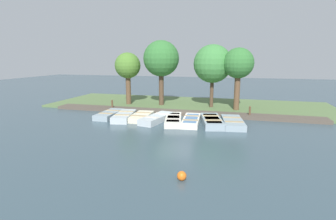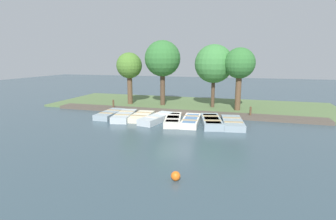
{
  "view_description": "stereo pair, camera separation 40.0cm",
  "coord_description": "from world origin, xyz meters",
  "px_view_note": "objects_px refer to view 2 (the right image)",
  "views": [
    {
      "loc": [
        17.46,
        4.2,
        4.13
      ],
      "look_at": [
        0.61,
        -0.35,
        0.65
      ],
      "focal_mm": 28.0,
      "sensor_mm": 36.0,
      "label": 1
    },
    {
      "loc": [
        17.35,
        4.58,
        4.13
      ],
      "look_at": [
        0.61,
        -0.35,
        0.65
      ],
      "focal_mm": 28.0,
      "sensor_mm": 36.0,
      "label": 2
    }
  ],
  "objects_px": {
    "rowboat_0": "(110,114)",
    "rowboat_7": "(233,123)",
    "rowboat_1": "(124,116)",
    "rowboat_3": "(157,118)",
    "park_tree_far_left": "(129,67)",
    "park_tree_center": "(214,64)",
    "rowboat_4": "(173,120)",
    "buoy": "(176,176)",
    "park_tree_right": "(240,64)",
    "rowboat_2": "(141,116)",
    "rowboat_5": "(191,121)",
    "mooring_post_far": "(250,112)",
    "mooring_post_near": "(113,105)",
    "rowboat_6": "(211,121)",
    "park_tree_left": "(162,59)"
  },
  "relations": [
    {
      "from": "park_tree_right",
      "to": "rowboat_5",
      "type": "bearing_deg",
      "value": -30.66
    },
    {
      "from": "rowboat_5",
      "to": "mooring_post_far",
      "type": "height_order",
      "value": "mooring_post_far"
    },
    {
      "from": "rowboat_1",
      "to": "park_tree_far_left",
      "type": "bearing_deg",
      "value": -169.83
    },
    {
      "from": "mooring_post_near",
      "to": "park_tree_left",
      "type": "relative_size",
      "value": 0.15
    },
    {
      "from": "rowboat_0",
      "to": "rowboat_3",
      "type": "xyz_separation_m",
      "value": [
        0.38,
        3.63,
        0.01
      ]
    },
    {
      "from": "park_tree_far_left",
      "to": "park_tree_right",
      "type": "bearing_deg",
      "value": 88.35
    },
    {
      "from": "rowboat_4",
      "to": "rowboat_6",
      "type": "distance_m",
      "value": 2.46
    },
    {
      "from": "park_tree_far_left",
      "to": "buoy",
      "type": "bearing_deg",
      "value": 30.37
    },
    {
      "from": "rowboat_2",
      "to": "rowboat_7",
      "type": "relative_size",
      "value": 0.89
    },
    {
      "from": "mooring_post_far",
      "to": "park_tree_left",
      "type": "xyz_separation_m",
      "value": [
        -2.61,
        -7.22,
        3.61
      ]
    },
    {
      "from": "rowboat_6",
      "to": "rowboat_0",
      "type": "bearing_deg",
      "value": -105.05
    },
    {
      "from": "mooring_post_far",
      "to": "park_tree_center",
      "type": "bearing_deg",
      "value": -132.82
    },
    {
      "from": "rowboat_0",
      "to": "rowboat_7",
      "type": "xyz_separation_m",
      "value": [
        0.15,
        8.52,
        0.0
      ]
    },
    {
      "from": "rowboat_2",
      "to": "park_tree_right",
      "type": "relative_size",
      "value": 0.58
    },
    {
      "from": "park_tree_right",
      "to": "park_tree_far_left",
      "type": "bearing_deg",
      "value": -91.65
    },
    {
      "from": "rowboat_2",
      "to": "park_tree_left",
      "type": "distance_m",
      "value": 6.25
    },
    {
      "from": "rowboat_2",
      "to": "rowboat_3",
      "type": "relative_size",
      "value": 0.86
    },
    {
      "from": "rowboat_3",
      "to": "park_tree_far_left",
      "type": "distance_m",
      "value": 7.24
    },
    {
      "from": "rowboat_3",
      "to": "rowboat_7",
      "type": "height_order",
      "value": "rowboat_3"
    },
    {
      "from": "mooring_post_near",
      "to": "park_tree_far_left",
      "type": "distance_m",
      "value": 3.78
    },
    {
      "from": "park_tree_right",
      "to": "rowboat_6",
      "type": "bearing_deg",
      "value": -17.12
    },
    {
      "from": "park_tree_far_left",
      "to": "park_tree_center",
      "type": "xyz_separation_m",
      "value": [
        -0.43,
        7.18,
        0.26
      ]
    },
    {
      "from": "mooring_post_near",
      "to": "park_tree_center",
      "type": "relative_size",
      "value": 0.16
    },
    {
      "from": "rowboat_0",
      "to": "rowboat_2",
      "type": "bearing_deg",
      "value": 89.22
    },
    {
      "from": "rowboat_1",
      "to": "park_tree_far_left",
      "type": "height_order",
      "value": "park_tree_far_left"
    },
    {
      "from": "rowboat_6",
      "to": "mooring_post_near",
      "type": "xyz_separation_m",
      "value": [
        -2.56,
        -8.19,
        0.2
      ]
    },
    {
      "from": "rowboat_5",
      "to": "buoy",
      "type": "height_order",
      "value": "rowboat_5"
    },
    {
      "from": "rowboat_5",
      "to": "park_tree_far_left",
      "type": "bearing_deg",
      "value": -131.68
    },
    {
      "from": "rowboat_5",
      "to": "buoy",
      "type": "xyz_separation_m",
      "value": [
        8.02,
        1.1,
        -0.02
      ]
    },
    {
      "from": "rowboat_6",
      "to": "buoy",
      "type": "bearing_deg",
      "value": -14.54
    },
    {
      "from": "rowboat_1",
      "to": "rowboat_7",
      "type": "xyz_separation_m",
      "value": [
        -0.19,
        7.23,
        -0.02
      ]
    },
    {
      "from": "buoy",
      "to": "park_tree_center",
      "type": "relative_size",
      "value": 0.06
    },
    {
      "from": "rowboat_1",
      "to": "rowboat_3",
      "type": "bearing_deg",
      "value": 78.86
    },
    {
      "from": "rowboat_0",
      "to": "mooring_post_near",
      "type": "height_order",
      "value": "mooring_post_near"
    },
    {
      "from": "rowboat_3",
      "to": "mooring_post_far",
      "type": "height_order",
      "value": "mooring_post_far"
    },
    {
      "from": "rowboat_6",
      "to": "rowboat_4",
      "type": "bearing_deg",
      "value": -98.96
    },
    {
      "from": "mooring_post_near",
      "to": "mooring_post_far",
      "type": "bearing_deg",
      "value": 90.0
    },
    {
      "from": "rowboat_4",
      "to": "buoy",
      "type": "height_order",
      "value": "rowboat_4"
    },
    {
      "from": "rowboat_3",
      "to": "buoy",
      "type": "distance_m",
      "value": 8.59
    },
    {
      "from": "park_tree_left",
      "to": "park_tree_right",
      "type": "bearing_deg",
      "value": 84.81
    },
    {
      "from": "rowboat_0",
      "to": "park_tree_center",
      "type": "relative_size",
      "value": 0.55
    },
    {
      "from": "rowboat_2",
      "to": "mooring_post_near",
      "type": "height_order",
      "value": "mooring_post_near"
    },
    {
      "from": "park_tree_far_left",
      "to": "park_tree_left",
      "type": "relative_size",
      "value": 0.82
    },
    {
      "from": "rowboat_3",
      "to": "park_tree_right",
      "type": "height_order",
      "value": "park_tree_right"
    },
    {
      "from": "mooring_post_far",
      "to": "park_tree_right",
      "type": "relative_size",
      "value": 0.17
    },
    {
      "from": "park_tree_far_left",
      "to": "park_tree_center",
      "type": "relative_size",
      "value": 0.88
    },
    {
      "from": "rowboat_5",
      "to": "park_tree_far_left",
      "type": "height_order",
      "value": "park_tree_far_left"
    },
    {
      "from": "park_tree_left",
      "to": "park_tree_center",
      "type": "height_order",
      "value": "park_tree_left"
    },
    {
      "from": "rowboat_2",
      "to": "rowboat_4",
      "type": "xyz_separation_m",
      "value": [
        0.43,
        2.41,
        0.03
      ]
    },
    {
      "from": "park_tree_left",
      "to": "rowboat_5",
      "type": "bearing_deg",
      "value": 34.42
    }
  ]
}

